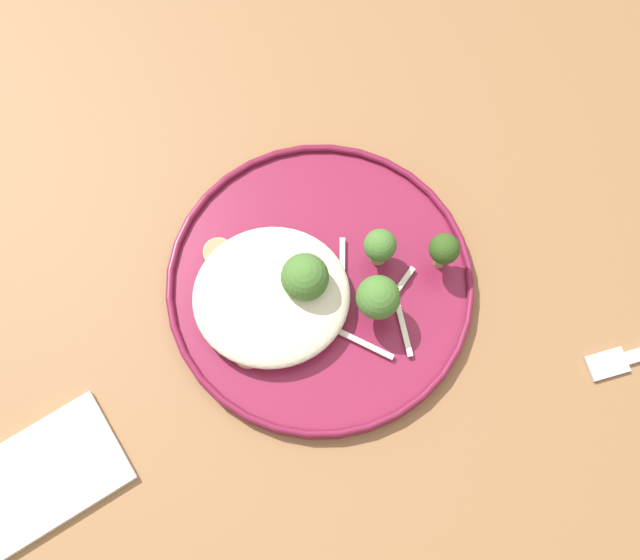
% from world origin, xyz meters
% --- Properties ---
extents(ground, '(6.00, 6.00, 0.00)m').
position_xyz_m(ground, '(0.00, 0.00, 0.00)').
color(ground, '#665B51').
extents(wooden_dining_table, '(1.40, 1.00, 0.74)m').
position_xyz_m(wooden_dining_table, '(0.00, 0.00, 0.66)').
color(wooden_dining_table, brown).
rests_on(wooden_dining_table, ground).
extents(dinner_plate, '(0.29, 0.29, 0.02)m').
position_xyz_m(dinner_plate, '(0.05, 0.02, 0.75)').
color(dinner_plate, maroon).
rests_on(dinner_plate, wooden_dining_table).
extents(noodle_bed, '(0.15, 0.14, 0.03)m').
position_xyz_m(noodle_bed, '(0.09, 0.03, 0.77)').
color(noodle_bed, beige).
rests_on(noodle_bed, dinner_plate).
extents(seared_scallop_tiny_bay, '(0.03, 0.03, 0.01)m').
position_xyz_m(seared_scallop_tiny_bay, '(0.12, 0.08, 0.76)').
color(seared_scallop_tiny_bay, '#DBB77A').
rests_on(seared_scallop_tiny_bay, dinner_plate).
extents(seared_scallop_on_noodles, '(0.03, 0.03, 0.02)m').
position_xyz_m(seared_scallop_on_noodles, '(0.09, 0.04, 0.76)').
color(seared_scallop_on_noodles, beige).
rests_on(seared_scallop_on_noodles, dinner_plate).
extents(seared_scallop_tilted_round, '(0.03, 0.03, 0.02)m').
position_xyz_m(seared_scallop_tilted_round, '(0.15, 0.04, 0.76)').
color(seared_scallop_tilted_round, '#E5C689').
rests_on(seared_scallop_tilted_round, dinner_plate).
extents(seared_scallop_large_seared, '(0.02, 0.02, 0.01)m').
position_xyz_m(seared_scallop_large_seared, '(0.11, 0.03, 0.76)').
color(seared_scallop_large_seared, beige).
rests_on(seared_scallop_large_seared, dinner_plate).
extents(seared_scallop_rear_pale, '(0.03, 0.03, 0.01)m').
position_xyz_m(seared_scallop_rear_pale, '(0.14, 0.02, 0.76)').
color(seared_scallop_rear_pale, '#DBB77A').
rests_on(seared_scallop_rear_pale, dinner_plate).
extents(seared_scallop_center_golden, '(0.03, 0.03, 0.01)m').
position_xyz_m(seared_scallop_center_golden, '(0.14, -0.02, 0.76)').
color(seared_scallop_center_golden, '#E5C689').
rests_on(seared_scallop_center_golden, dinner_plate).
extents(broccoli_floret_beside_noodles, '(0.03, 0.03, 0.05)m').
position_xyz_m(broccoli_floret_beside_noodles, '(-0.01, -0.00, 0.78)').
color(broccoli_floret_beside_noodles, '#89A356').
rests_on(broccoli_floret_beside_noodles, dinner_plate).
extents(broccoli_floret_right_tilted, '(0.04, 0.04, 0.06)m').
position_xyz_m(broccoli_floret_right_tilted, '(-0.00, 0.05, 0.79)').
color(broccoli_floret_right_tilted, '#89A356').
rests_on(broccoli_floret_right_tilted, dinner_plate).
extents(broccoli_floret_tall_stalk, '(0.03, 0.03, 0.05)m').
position_xyz_m(broccoli_floret_tall_stalk, '(-0.07, 0.01, 0.79)').
color(broccoli_floret_tall_stalk, '#89A356').
rests_on(broccoli_floret_tall_stalk, dinner_plate).
extents(broccoli_floret_left_leaning, '(0.04, 0.04, 0.06)m').
position_xyz_m(broccoli_floret_left_leaning, '(0.06, 0.03, 0.79)').
color(broccoli_floret_left_leaning, '#7A994C').
rests_on(broccoli_floret_left_leaning, dinner_plate).
extents(onion_sliver_long_sliver, '(0.05, 0.04, 0.00)m').
position_xyz_m(onion_sliver_long_sliver, '(0.01, 0.08, 0.75)').
color(onion_sliver_long_sliver, silver).
rests_on(onion_sliver_long_sliver, dinner_plate).
extents(onion_sliver_curled_piece, '(0.01, 0.05, 0.00)m').
position_xyz_m(onion_sliver_curled_piece, '(0.02, 0.00, 0.75)').
color(onion_sliver_curled_piece, silver).
rests_on(onion_sliver_curled_piece, dinner_plate).
extents(onion_sliver_short_strip, '(0.01, 0.05, 0.00)m').
position_xyz_m(onion_sliver_short_strip, '(-0.02, 0.08, 0.75)').
color(onion_sliver_short_strip, silver).
rests_on(onion_sliver_short_strip, dinner_plate).
extents(onion_sliver_pale_crescent, '(0.04, 0.04, 0.00)m').
position_xyz_m(onion_sliver_pale_crescent, '(-0.02, 0.04, 0.75)').
color(onion_sliver_pale_crescent, silver).
rests_on(onion_sliver_pale_crescent, dinner_plate).
extents(folded_napkin, '(0.17, 0.15, 0.01)m').
position_xyz_m(folded_napkin, '(0.32, 0.17, 0.74)').
color(folded_napkin, silver).
rests_on(folded_napkin, wooden_dining_table).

